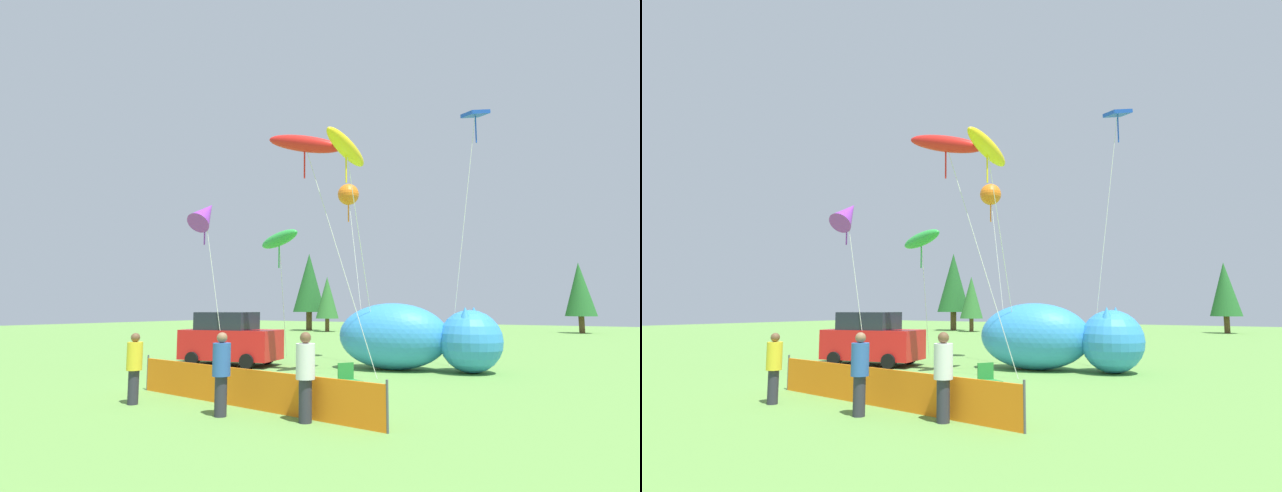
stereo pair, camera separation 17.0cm
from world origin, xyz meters
The scene contains 17 objects.
ground_plane centered at (0.00, 0.00, 0.00)m, with size 120.00×120.00×0.00m, color #609342.
parked_car centered at (-4.28, 3.32, 1.05)m, with size 4.29×2.63×2.17m.
folding_chair centered at (3.35, -0.37, 0.49)m, with size 0.71×0.71×0.87m.
inflatable_cat centered at (2.82, 5.69, 1.17)m, with size 6.28×3.38×2.53m.
safety_fence centered at (1.95, -3.05, 0.45)m, with size 8.00×0.93×0.99m.
spectator_in_black_shirt centered at (4.11, -3.59, 1.01)m, with size 0.40×0.40×1.85m.
spectator_in_green_shirt centered at (-0.57, -4.21, 0.94)m, with size 0.38×0.38×1.73m.
spectator_in_red_shirt centered at (2.21, -4.08, 0.99)m, with size 0.40×0.40×1.81m.
kite_blue_box centered at (4.65, 8.75, 10.47)m, with size 1.84×1.65×10.94m.
kite_yellow_hero centered at (1.57, 2.79, 8.06)m, with size 0.72×3.97×8.77m.
kite_red_lizard centered at (0.12, 2.28, 8.32)m, with size 4.02×1.36×9.04m.
kite_green_fish centered at (-3.38, 5.44, 5.41)m, with size 2.68×2.79×5.98m.
kite_purple_delta centered at (-4.90, 2.32, 6.23)m, with size 1.75×1.78×7.05m.
kite_orange_flower centered at (-0.98, 7.57, 7.58)m, with size 1.98×1.68×8.10m.
horizon_tree_west centered at (-18.74, 31.21, 4.91)m, with size 3.35×3.35×8.00m.
horizon_tree_mid centered at (-15.77, 29.95, 3.32)m, with size 2.27×2.27×5.41m.
horizon_tree_northeast centered at (5.75, 39.82, 4.02)m, with size 2.74×2.74×6.55m.
Camera 2 is at (10.17, -12.34, 2.36)m, focal length 28.00 mm.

